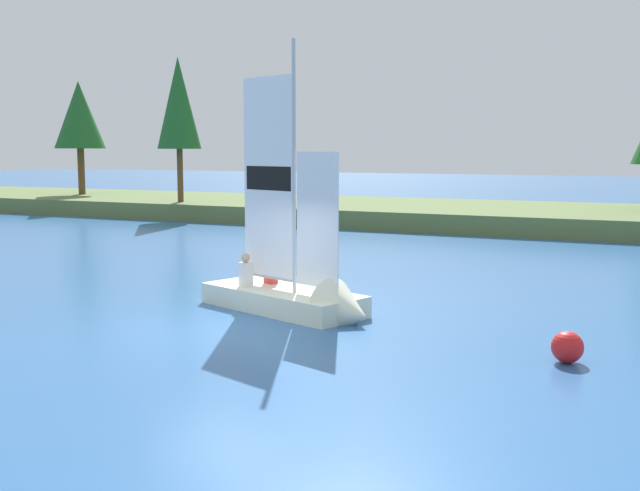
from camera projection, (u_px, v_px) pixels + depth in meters
name	position (u px, v px, depth m)	size (l,w,h in m)	color
ground_plane	(224.00, 330.00, 15.01)	(200.00, 200.00, 0.00)	#2D609E
shore_bank	(497.00, 216.00, 36.23)	(80.00, 10.48, 0.85)	#5B703D
shoreline_tree_left	(79.00, 116.00, 46.10)	(3.02, 3.02, 6.80)	brown
shoreline_tree_midleft	(179.00, 104.00, 39.19)	(2.25, 2.25, 7.42)	brown
sailboat	(304.00, 295.00, 16.33)	(4.62, 2.76, 6.25)	silver
channel_buoy	(567.00, 347.00, 12.64)	(0.53, 0.53, 0.53)	red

